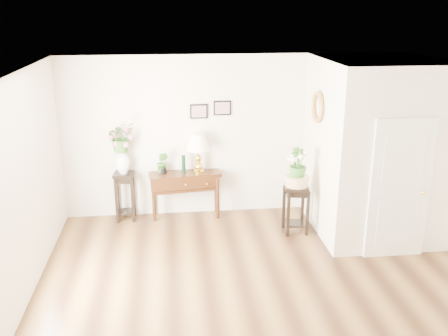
{
  "coord_description": "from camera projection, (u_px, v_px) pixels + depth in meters",
  "views": [
    {
      "loc": [
        -1.15,
        -5.6,
        3.59
      ],
      "look_at": [
        -0.38,
        1.3,
        1.3
      ],
      "focal_mm": 40.0,
      "sensor_mm": 36.0,
      "label": 1
    }
  ],
  "objects": [
    {
      "name": "lily_arrangement",
      "position": [
        121.0,
        135.0,
        8.26
      ],
      "size": [
        0.58,
        0.54,
        0.52
      ],
      "primitive_type": "imported",
      "rotation": [
        0.0,
        0.0,
        0.36
      ],
      "color": "#316820",
      "rests_on": "porcelain_vase"
    },
    {
      "name": "ceiling",
      "position": [
        270.0,
        77.0,
        5.65
      ],
      "size": [
        6.0,
        5.5,
        0.02
      ],
      "primitive_type": "cube",
      "color": "white",
      "rests_on": "ground"
    },
    {
      "name": "narcissus",
      "position": [
        298.0,
        164.0,
        7.9
      ],
      "size": [
        0.37,
        0.37,
        0.51
      ],
      "primitive_type": "imported",
      "rotation": [
        0.0,
        0.0,
        0.4
      ],
      "color": "#316820",
      "rests_on": "ceramic_bowl"
    },
    {
      "name": "door",
      "position": [
        400.0,
        190.0,
        7.15
      ],
      "size": [
        0.9,
        0.05,
        2.1
      ],
      "primitive_type": "cube",
      "color": "silver",
      "rests_on": "floor"
    },
    {
      "name": "wall_left",
      "position": [
        12.0,
        202.0,
        5.77
      ],
      "size": [
        0.02,
        5.5,
        2.8
      ],
      "primitive_type": "cube",
      "color": "beige",
      "rests_on": "ground"
    },
    {
      "name": "potted_plant",
      "position": [
        162.0,
        163.0,
        8.5
      ],
      "size": [
        0.24,
        0.22,
        0.37
      ],
      "primitive_type": "imported",
      "rotation": [
        0.0,
        0.0,
        -0.3
      ],
      "color": "#316820",
      "rests_on": "console_table"
    },
    {
      "name": "partition",
      "position": [
        374.0,
        147.0,
        7.99
      ],
      "size": [
        1.8,
        1.95,
        2.8
      ],
      "primitive_type": "cube",
      "color": "beige",
      "rests_on": "floor"
    },
    {
      "name": "plant_stand_a",
      "position": [
        125.0,
        196.0,
        8.6
      ],
      "size": [
        0.36,
        0.36,
        0.85
      ],
      "primitive_type": "cube",
      "rotation": [
        0.0,
        0.0,
        -0.08
      ],
      "color": "black",
      "rests_on": "floor"
    },
    {
      "name": "table_lamp",
      "position": [
        198.0,
        153.0,
        8.52
      ],
      "size": [
        0.48,
        0.48,
        0.69
      ],
      "primitive_type": "cube",
      "rotation": [
        0.0,
        0.0,
        0.24
      ],
      "color": "gold",
      "rests_on": "console_table"
    },
    {
      "name": "art_print_left",
      "position": [
        199.0,
        111.0,
        8.45
      ],
      "size": [
        0.3,
        0.02,
        0.25
      ],
      "primitive_type": "cube",
      "color": "black",
      "rests_on": "wall_back"
    },
    {
      "name": "console_table",
      "position": [
        185.0,
        195.0,
        8.73
      ],
      "size": [
        1.26,
        0.55,
        0.81
      ],
      "primitive_type": "cube",
      "rotation": [
        0.0,
        0.0,
        0.12
      ],
      "color": "#40240C",
      "rests_on": "floor"
    },
    {
      "name": "green_vase",
      "position": [
        184.0,
        163.0,
        8.54
      ],
      "size": [
        0.08,
        0.08,
        0.31
      ],
      "primitive_type": "cylinder",
      "rotation": [
        0.0,
        0.0,
        0.25
      ],
      "color": "black",
      "rests_on": "console_table"
    },
    {
      "name": "porcelain_vase",
      "position": [
        123.0,
        160.0,
        8.4
      ],
      "size": [
        0.26,
        0.26,
        0.42
      ],
      "primitive_type": null,
      "rotation": [
        0.0,
        0.0,
        -0.05
      ],
      "color": "white",
      "rests_on": "plant_stand_a"
    },
    {
      "name": "wall_back",
      "position": [
        236.0,
        136.0,
        8.68
      ],
      "size": [
        6.0,
        0.02,
        2.8
      ],
      "primitive_type": "cube",
      "color": "beige",
      "rests_on": "ground"
    },
    {
      "name": "art_print_right",
      "position": [
        222.0,
        108.0,
        8.48
      ],
      "size": [
        0.3,
        0.02,
        0.25
      ],
      "primitive_type": "cube",
      "color": "black",
      "rests_on": "wall_back"
    },
    {
      "name": "floor",
      "position": [
        264.0,
        292.0,
        6.53
      ],
      "size": [
        6.0,
        5.5,
        0.02
      ],
      "primitive_type": "cube",
      "color": "brown",
      "rests_on": "ground"
    },
    {
      "name": "wall_front",
      "position": [
        342.0,
        332.0,
        3.49
      ],
      "size": [
        6.0,
        0.02,
        2.8
      ],
      "primitive_type": "cube",
      "color": "beige",
      "rests_on": "ground"
    },
    {
      "name": "ceramic_bowl",
      "position": [
        297.0,
        181.0,
        7.99
      ],
      "size": [
        0.49,
        0.49,
        0.16
      ],
      "primitive_type": "cylinder",
      "rotation": [
        0.0,
        0.0,
        -0.42
      ],
      "color": "beige",
      "rests_on": "plant_stand_b"
    },
    {
      "name": "plant_stand_b",
      "position": [
        296.0,
        209.0,
        8.14
      ],
      "size": [
        0.44,
        0.44,
        0.8
      ],
      "primitive_type": "cube",
      "rotation": [
        0.0,
        0.0,
        -0.18
      ],
      "color": "black",
      "rests_on": "floor"
    },
    {
      "name": "wall_ornament",
      "position": [
        317.0,
        107.0,
        7.8
      ],
      "size": [
        0.07,
        0.51,
        0.51
      ],
      "primitive_type": "torus",
      "rotation": [
        0.0,
        1.57,
        0.0
      ],
      "color": "#AC782F",
      "rests_on": "partition"
    }
  ]
}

